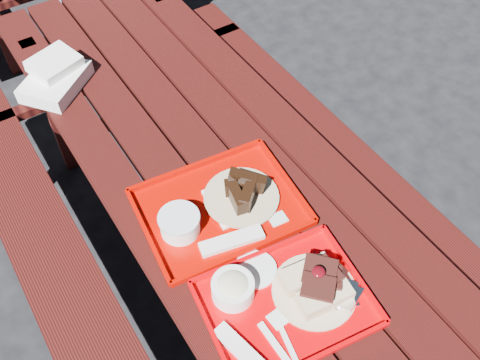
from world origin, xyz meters
The scene contains 5 objects.
ground centered at (0.00, 0.00, 0.00)m, with size 60.00×60.00×0.00m, color black.
picnic_table_near centered at (0.00, 0.00, 0.56)m, with size 1.41×2.40×0.75m.
near_tray centered at (-0.10, -0.51, 0.78)m, with size 0.47×0.39×0.14m.
far_tray centered at (-0.09, -0.18, 0.77)m, with size 0.51×0.42×0.08m.
white_cloth centered at (-0.29, 0.64, 0.79)m, with size 0.30×0.29×0.10m.
Camera 1 is at (-0.55, -1.00, 2.07)m, focal length 40.00 mm.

